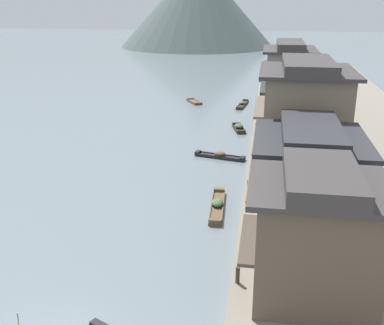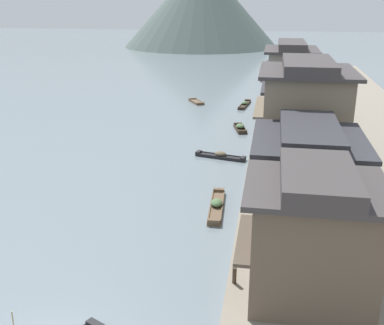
# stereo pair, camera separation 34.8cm
# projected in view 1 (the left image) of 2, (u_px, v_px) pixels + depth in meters

# --- Properties ---
(riverbank_right) EXTENTS (18.00, 110.00, 0.82)m
(riverbank_right) POSITION_uv_depth(u_px,v_px,m) (347.00, 146.00, 44.14)
(riverbank_right) COLOR gray
(riverbank_right) RESTS_ON ground
(boat_moored_nearest) EXTENTS (2.69, 3.55, 0.34)m
(boat_moored_nearest) POSITION_uv_depth(u_px,v_px,m) (194.00, 102.00, 64.46)
(boat_moored_nearest) COLOR brown
(boat_moored_nearest) RESTS_ON ground
(boat_moored_second) EXTENTS (1.17, 5.46, 0.66)m
(boat_moored_second) POSITION_uv_depth(u_px,v_px,m) (217.00, 206.00, 32.00)
(boat_moored_second) COLOR brown
(boat_moored_second) RESTS_ON ground
(boat_moored_third) EXTENTS (4.70, 1.90, 0.61)m
(boat_moored_third) POSITION_uv_depth(u_px,v_px,m) (220.00, 156.00, 42.16)
(boat_moored_third) COLOR #232326
(boat_moored_third) RESTS_ON ground
(boat_moored_far) EXTENTS (1.48, 5.40, 0.61)m
(boat_moored_far) POSITION_uv_depth(u_px,v_px,m) (242.00, 104.00, 62.60)
(boat_moored_far) COLOR #33281E
(boat_moored_far) RESTS_ON ground
(boat_midriver_drifting) EXTENTS (1.78, 3.64, 0.70)m
(boat_midriver_drifting) POSITION_uv_depth(u_px,v_px,m) (239.00, 128.00, 51.11)
(boat_midriver_drifting) COLOR #33281E
(boat_midriver_drifting) RESTS_ON ground
(house_waterfront_nearest) EXTENTS (6.34, 5.56, 6.14)m
(house_waterfront_nearest) POSITION_uv_depth(u_px,v_px,m) (316.00, 235.00, 20.48)
(house_waterfront_nearest) COLOR brown
(house_waterfront_nearest) RESTS_ON riverbank_right
(house_waterfront_second) EXTENTS (6.60, 7.53, 6.14)m
(house_waterfront_second) POSITION_uv_depth(u_px,v_px,m) (307.00, 177.00, 27.21)
(house_waterfront_second) COLOR gray
(house_waterfront_second) RESTS_ON riverbank_right
(house_waterfront_tall) EXTENTS (6.99, 8.06, 8.74)m
(house_waterfront_tall) POSITION_uv_depth(u_px,v_px,m) (303.00, 120.00, 34.57)
(house_waterfront_tall) COLOR #7F705B
(house_waterfront_tall) RESTS_ON riverbank_right
(house_waterfront_narrow) EXTENTS (6.34, 6.80, 6.14)m
(house_waterfront_narrow) POSITION_uv_depth(u_px,v_px,m) (293.00, 113.00, 42.17)
(house_waterfront_narrow) COLOR gray
(house_waterfront_narrow) RESTS_ON riverbank_right
(house_waterfront_far) EXTENTS (5.58, 7.92, 8.74)m
(house_waterfront_far) POSITION_uv_depth(u_px,v_px,m) (287.00, 85.00, 48.42)
(house_waterfront_far) COLOR gray
(house_waterfront_far) RESTS_ON riverbank_right
(house_waterfront_end) EXTENTS (5.21, 7.96, 6.14)m
(house_waterfront_end) POSITION_uv_depth(u_px,v_px,m) (283.00, 85.00, 55.84)
(house_waterfront_end) COLOR #7F705B
(house_waterfront_end) RESTS_ON riverbank_right
(mooring_post_dock_near) EXTENTS (0.20, 0.20, 0.84)m
(mooring_post_dock_near) POSITION_uv_depth(u_px,v_px,m) (238.00, 275.00, 22.17)
(mooring_post_dock_near) COLOR #473828
(mooring_post_dock_near) RESTS_ON riverbank_right
(mooring_post_dock_mid) EXTENTS (0.20, 0.20, 0.96)m
(mooring_post_dock_mid) POSITION_uv_depth(u_px,v_px,m) (248.00, 187.00, 32.36)
(mooring_post_dock_mid) COLOR #473828
(mooring_post_dock_mid) RESTS_ON riverbank_right
(hill_far_west) EXTENTS (45.28, 45.28, 24.47)m
(hill_far_west) POSITION_uv_depth(u_px,v_px,m) (197.00, 3.00, 136.36)
(hill_far_west) COLOR #4C5B56
(hill_far_west) RESTS_ON ground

